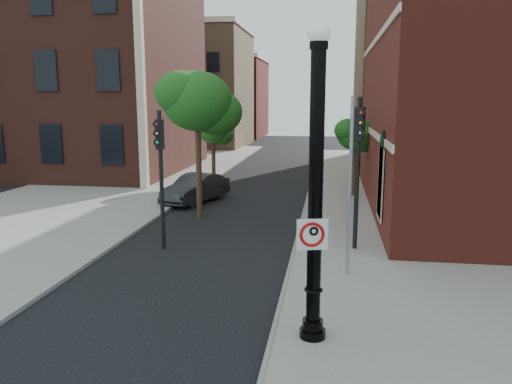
% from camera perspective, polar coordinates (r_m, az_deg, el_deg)
% --- Properties ---
extents(ground, '(120.00, 120.00, 0.00)m').
position_cam_1_polar(ground, '(10.77, -9.93, -17.01)').
color(ground, black).
rests_on(ground, ground).
extents(sidewalk_right, '(8.00, 60.00, 0.12)m').
position_cam_1_polar(sidewalk_right, '(19.85, 16.57, -4.19)').
color(sidewalk_right, gray).
rests_on(sidewalk_right, ground).
extents(sidewalk_left, '(10.00, 50.00, 0.12)m').
position_cam_1_polar(sidewalk_left, '(30.04, -15.43, 0.77)').
color(sidewalk_left, gray).
rests_on(sidewalk_left, ground).
extents(curb_edge, '(0.10, 60.00, 0.14)m').
position_cam_1_polar(curb_edge, '(19.68, 5.09, -3.88)').
color(curb_edge, gray).
rests_on(curb_edge, ground).
extents(victorian_building, '(18.60, 14.60, 17.95)m').
position_cam_1_polar(victorian_building, '(38.35, -22.29, 15.44)').
color(victorian_building, '#5A2A21').
rests_on(victorian_building, ground).
extents(bg_building_tan_a, '(12.00, 12.00, 12.00)m').
position_cam_1_polar(bg_building_tan_a, '(55.17, -7.53, 11.52)').
color(bg_building_tan_a, '#90714E').
rests_on(bg_building_tan_a, ground).
extents(bg_building_red, '(12.00, 12.00, 10.00)m').
position_cam_1_polar(bg_building_red, '(68.72, -4.24, 10.53)').
color(bg_building_red, maroon).
rests_on(bg_building_red, ground).
extents(lamppost, '(0.54, 0.54, 6.36)m').
position_cam_1_polar(lamppost, '(9.87, 6.80, -1.33)').
color(lamppost, black).
rests_on(lamppost, ground).
extents(no_parking_sign, '(0.61, 0.18, 0.63)m').
position_cam_1_polar(no_parking_sign, '(9.85, 6.47, -4.81)').
color(no_parking_sign, white).
rests_on(no_parking_sign, ground).
extents(parked_car, '(2.75, 4.38, 1.36)m').
position_cam_1_polar(parked_car, '(24.52, -6.91, 0.41)').
color(parked_car, '#2B2B30').
rests_on(parked_car, ground).
extents(traffic_signal_left, '(0.36, 0.40, 4.61)m').
position_cam_1_polar(traffic_signal_left, '(16.57, -10.88, 3.95)').
color(traffic_signal_left, black).
rests_on(traffic_signal_left, ground).
extents(traffic_signal_right, '(0.39, 0.44, 5.03)m').
position_cam_1_polar(traffic_signal_right, '(16.25, 11.62, 4.80)').
color(traffic_signal_right, black).
rests_on(traffic_signal_right, ground).
extents(utility_pole, '(0.10, 0.10, 5.05)m').
position_cam_1_polar(utility_pole, '(13.84, 10.66, 0.25)').
color(utility_pole, '#999999').
rests_on(utility_pole, ground).
extents(street_tree_a, '(3.39, 3.06, 6.10)m').
position_cam_1_polar(street_tree_a, '(20.80, -6.56, 10.10)').
color(street_tree_a, '#342515').
rests_on(street_tree_a, ground).
extents(street_tree_b, '(2.22, 2.01, 4.00)m').
position_cam_1_polar(street_tree_b, '(29.70, -4.86, 6.99)').
color(street_tree_b, '#342515').
rests_on(street_tree_b, ground).
extents(street_tree_c, '(2.24, 2.02, 4.03)m').
position_cam_1_polar(street_tree_c, '(25.75, 11.37, 6.35)').
color(street_tree_c, '#342515').
rests_on(street_tree_c, ground).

